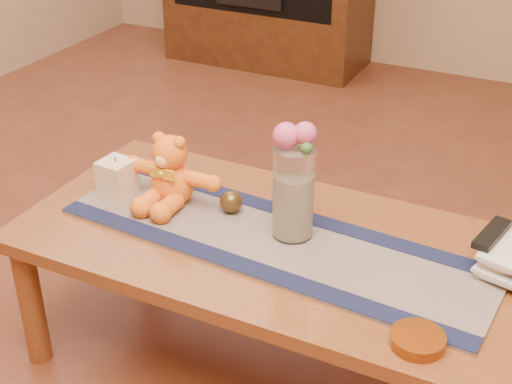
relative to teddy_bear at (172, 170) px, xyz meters
The scene contains 24 objects.
floor 0.66m from the teddy_bear, ahead, with size 5.50×5.50×0.00m, color #552718.
coffee_table_top 0.37m from the teddy_bear, ahead, with size 1.40×0.70×0.04m, color #5E2F16.
table_leg_fl 0.57m from the teddy_bear, 131.62° to the right, with size 0.07×0.07×0.41m, color #5E2F16.
table_leg_bl 0.52m from the teddy_bear, 140.29° to the left, with size 0.07×0.07×0.41m, color #5E2F16.
persian_runner 0.37m from the teddy_bear, ahead, with size 1.20×0.35×0.01m, color #181741.
runner_border_near 0.41m from the teddy_bear, 30.96° to the right, with size 1.20×0.06×0.00m, color #121736.
runner_border_far 0.39m from the teddy_bear, 12.98° to the left, with size 1.20×0.06×0.00m, color #121736.
teddy_bear is the anchor object (origin of this frame).
pillar_candle 0.18m from the teddy_bear, 165.95° to the right, with size 0.09×0.09×0.11m, color beige.
candle_wick 0.17m from the teddy_bear, 165.95° to the right, with size 0.00×0.00×0.01m, color black.
glass_vase 0.39m from the teddy_bear, ahead, with size 0.11×0.11×0.26m, color silver.
potpourri_fill 0.39m from the teddy_bear, ahead, with size 0.09×0.09×0.18m, color beige.
rose_left 0.42m from the teddy_bear, ahead, with size 0.07×0.07×0.07m, color #CD487E.
rose_right 0.46m from the teddy_bear, ahead, with size 0.06×0.06×0.06m, color #CD487E.
blue_flower_back 0.44m from the teddy_bear, ahead, with size 0.04×0.04×0.04m, color #5563B8.
blue_flower_side 0.40m from the teddy_bear, ahead, with size 0.04×0.04×0.04m, color #5563B8.
leaf_sprig 0.47m from the teddy_bear, ahead, with size 0.03×0.03×0.03m, color #33662D.
bronze_ball 0.20m from the teddy_bear, ahead, with size 0.07×0.07×0.07m, color #4C3A19.
book_bottom 0.90m from the teddy_bear, ahead, with size 0.17×0.22×0.02m, color beige.
book_lower 0.91m from the teddy_bear, ahead, with size 0.16×0.22×0.02m, color beige.
book_upper 0.90m from the teddy_bear, ahead, with size 0.17×0.22×0.02m, color beige.
book_top 0.90m from the teddy_bear, ahead, with size 0.16×0.22×0.02m, color beige.
tv_remote 0.90m from the teddy_bear, ahead, with size 0.04×0.16×0.02m, color black.
amber_dish 0.87m from the teddy_bear, 19.90° to the right, with size 0.12×0.12×0.03m, color #BF5914.
Camera 1 is at (0.70, -1.51, 1.53)m, focal length 50.93 mm.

